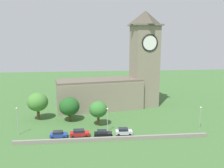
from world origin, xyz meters
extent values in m
plane|color=#3D6633|center=(0.00, 15.00, 0.00)|extent=(200.00, 200.00, 0.00)
cube|color=gray|center=(-1.80, 23.05, 4.75)|extent=(29.65, 14.98, 9.49)
cube|color=#5C5547|center=(-1.80, 23.05, 9.84)|extent=(29.51, 14.17, 0.70)
cube|color=gray|center=(14.17, 25.82, 13.91)|extent=(9.51, 9.51, 27.83)
cube|color=#675F4F|center=(14.17, 25.82, 28.08)|extent=(11.03, 11.03, 0.50)
pyramid|color=#484338|center=(14.17, 25.82, 30.59)|extent=(9.98, 9.98, 4.52)
cylinder|color=white|center=(14.88, 21.71, 22.26)|extent=(5.21, 1.02, 5.26)
torus|color=black|center=(14.88, 21.71, 22.26)|extent=(5.73, 1.45, 5.74)
cylinder|color=white|center=(18.28, 26.54, 22.26)|extent=(1.02, 5.21, 5.26)
torus|color=black|center=(18.28, 26.54, 22.26)|extent=(1.45, 5.73, 5.74)
cube|color=gray|center=(0.00, -3.71, 0.47)|extent=(46.08, 0.70, 0.93)
cube|color=#233D9E|center=(-12.94, -0.63, 0.67)|extent=(4.15, 1.88, 0.75)
cube|color=#1E232B|center=(-13.15, -0.63, 1.34)|extent=(2.33, 1.64, 0.59)
cylinder|color=black|center=(-11.53, 0.27, 0.30)|extent=(0.60, 0.34, 0.60)
cylinder|color=black|center=(-11.55, -1.56, 0.30)|extent=(0.60, 0.34, 0.60)
cylinder|color=black|center=(-14.34, 0.30, 0.30)|extent=(0.60, 0.34, 0.60)
cylinder|color=black|center=(-14.36, -1.53, 0.30)|extent=(0.60, 0.34, 0.60)
cube|color=red|center=(-7.87, -0.52, 0.74)|extent=(4.75, 1.91, 0.82)
cube|color=#1E232B|center=(-8.11, -0.52, 1.48)|extent=(2.67, 1.66, 0.65)
cylinder|color=black|center=(-6.28, 0.43, 0.33)|extent=(0.66, 0.34, 0.66)
cylinder|color=black|center=(-6.25, -1.41, 0.33)|extent=(0.66, 0.34, 0.66)
cylinder|color=black|center=(-9.49, 0.38, 0.33)|extent=(0.66, 0.34, 0.66)
cylinder|color=black|center=(-9.46, -1.46, 0.33)|extent=(0.66, 0.34, 0.66)
cube|color=black|center=(-2.16, -1.34, 0.72)|extent=(4.43, 1.89, 0.80)
cube|color=#1E232B|center=(-2.38, -1.33, 1.43)|extent=(2.50, 1.61, 0.63)
cylinder|color=black|center=(-0.64, -0.54, 0.32)|extent=(0.65, 0.33, 0.64)
cylinder|color=black|center=(-0.71, -2.26, 0.32)|extent=(0.65, 0.33, 0.64)
cylinder|color=black|center=(-3.60, -0.42, 0.32)|extent=(0.65, 0.33, 0.64)
cylinder|color=black|center=(-3.67, -2.13, 0.32)|extent=(0.65, 0.33, 0.64)
cube|color=silver|center=(3.12, -0.59, 0.73)|extent=(4.22, 1.93, 0.81)
cube|color=#1E232B|center=(2.92, -0.58, 1.46)|extent=(2.39, 1.65, 0.64)
cylinder|color=black|center=(4.57, 0.23, 0.32)|extent=(0.66, 0.34, 0.65)
cylinder|color=black|center=(4.50, -1.53, 0.32)|extent=(0.66, 0.34, 0.65)
cylinder|color=black|center=(1.75, 0.35, 0.32)|extent=(0.66, 0.34, 0.65)
cylinder|color=black|center=(1.68, -1.41, 0.32)|extent=(0.66, 0.34, 0.65)
cylinder|color=#9EA0A5|center=(-23.20, 2.10, 3.34)|extent=(0.14, 0.14, 6.68)
sphere|color=#F4EFCC|center=(-23.20, 2.10, 6.90)|extent=(0.44, 0.44, 0.44)
cylinder|color=#9EA0A5|center=(-0.83, 1.70, 3.01)|extent=(0.14, 0.14, 6.01)
sphere|color=#F4EFCC|center=(-0.83, 1.70, 6.23)|extent=(0.44, 0.44, 0.44)
cylinder|color=#9EA0A5|center=(23.86, 1.47, 2.85)|extent=(0.14, 0.14, 5.69)
sphere|color=#F4EFCC|center=(23.86, 1.47, 5.91)|extent=(0.44, 0.44, 0.44)
cylinder|color=brown|center=(-20.42, 13.36, 1.57)|extent=(0.85, 0.85, 3.14)
ellipsoid|color=#427A33|center=(-20.42, 13.36, 5.41)|extent=(6.05, 6.05, 5.45)
cylinder|color=brown|center=(-11.09, 11.15, 1.11)|extent=(0.82, 0.82, 2.21)
ellipsoid|color=#1E511E|center=(-11.09, 11.15, 4.41)|extent=(5.87, 5.87, 5.28)
cylinder|color=brown|center=(-2.95, 6.70, 1.40)|extent=(0.69, 0.69, 2.80)
ellipsoid|color=#33702D|center=(-2.95, 6.70, 4.66)|extent=(4.96, 4.96, 4.47)
camera|label=1|loc=(-5.66, -57.47, 24.22)|focal=39.02mm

